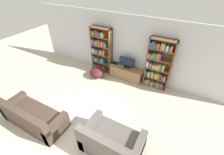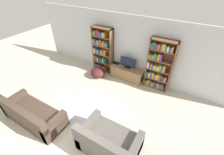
{
  "view_description": "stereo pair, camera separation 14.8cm",
  "coord_description": "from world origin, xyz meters",
  "views": [
    {
      "loc": [
        2.12,
        -0.98,
        3.94
      ],
      "look_at": [
        0.04,
        2.87,
        0.7
      ],
      "focal_mm": 24.0,
      "sensor_mm": 36.0,
      "label": 1
    },
    {
      "loc": [
        2.25,
        -0.91,
        3.94
      ],
      "look_at": [
        0.04,
        2.87,
        0.7
      ],
      "focal_mm": 24.0,
      "sensor_mm": 36.0,
      "label": 2
    }
  ],
  "objects": [
    {
      "name": "couch_left_sectional",
      "position": [
        -1.37,
        0.45,
        0.28
      ],
      "size": [
        2.04,
        0.84,
        0.84
      ],
      "color": "#423328",
      "rests_on": "ground_plane"
    },
    {
      "name": "laptop",
      "position": [
        -0.42,
        4.01,
        0.55
      ],
      "size": [
        0.29,
        0.25,
        0.03
      ],
      "color": "#B7B7BC",
      "rests_on": "tv_stand"
    },
    {
      "name": "bookshelf_left",
      "position": [
        -1.16,
        4.05,
        0.99
      ],
      "size": [
        0.93,
        0.3,
        2.01
      ],
      "color": "brown",
      "rests_on": "ground_plane"
    },
    {
      "name": "wall_back",
      "position": [
        0.0,
        4.23,
        1.3
      ],
      "size": [
        8.8,
        0.06,
        2.6
      ],
      "color": "silver",
      "rests_on": "ground_plane"
    },
    {
      "name": "couch_right_sofa",
      "position": [
        1.12,
        0.86,
        0.3
      ],
      "size": [
        1.53,
        0.98,
        0.91
      ],
      "color": "#56514C",
      "rests_on": "ground_plane"
    },
    {
      "name": "beanbag_ottoman",
      "position": [
        -1.02,
        3.45,
        0.2
      ],
      "size": [
        0.62,
        0.62,
        0.41
      ],
      "primitive_type": "ellipsoid",
      "color": "#4C1E1E",
      "rests_on": "ground_plane"
    },
    {
      "name": "tv_stand",
      "position": [
        0.14,
        3.95,
        0.27
      ],
      "size": [
        1.45,
        0.44,
        0.54
      ],
      "color": "#8E6B47",
      "rests_on": "ground_plane"
    },
    {
      "name": "television",
      "position": [
        0.14,
        3.98,
        0.78
      ],
      "size": [
        0.68,
        0.16,
        0.46
      ],
      "color": "black",
      "rests_on": "tv_stand"
    },
    {
      "name": "ground_plane",
      "position": [
        0.0,
        0.0,
        0.0
      ],
      "size": [
        18.0,
        18.0,
        0.0
      ],
      "primitive_type": "plane",
      "color": "beige"
    },
    {
      "name": "area_rug",
      "position": [
        -0.01,
        1.78,
        0.01
      ],
      "size": [
        1.96,
        1.65,
        0.02
      ],
      "color": "#B2B7C1",
      "rests_on": "ground_plane"
    },
    {
      "name": "bookshelf_right",
      "position": [
        1.36,
        4.05,
        0.96
      ],
      "size": [
        0.93,
        0.3,
        2.01
      ],
      "color": "brown",
      "rests_on": "ground_plane"
    }
  ]
}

